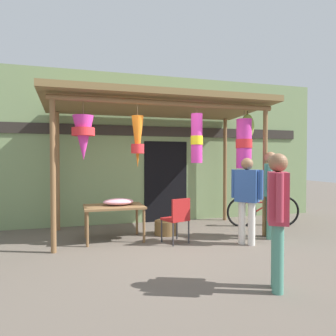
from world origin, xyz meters
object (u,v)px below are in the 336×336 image
at_px(flower_heap_on_table, 119,202).
at_px(vendor_in_orange, 247,194).
at_px(parked_bicycle, 263,211).
at_px(shopper_by_bananas, 278,210).
at_px(customer_foreground, 270,187).
at_px(folding_chair, 178,216).
at_px(display_table, 114,209).
at_px(wicker_basket_spare, 166,227).

relative_size(flower_heap_on_table, vendor_in_orange, 0.37).
xyz_separation_m(flower_heap_on_table, parked_bicycle, (3.40, 0.29, -0.38)).
xyz_separation_m(vendor_in_orange, shopper_by_bananas, (-0.72, -1.91, 0.03)).
distance_m(flower_heap_on_table, customer_foreground, 2.98).
bearing_deg(folding_chair, customer_foreground, -4.33).
xyz_separation_m(display_table, folding_chair, (1.09, -0.59, -0.09)).
xyz_separation_m(flower_heap_on_table, customer_foreground, (2.86, -0.77, 0.28)).
distance_m(parked_bicycle, shopper_by_bananas, 3.84).
height_order(flower_heap_on_table, shopper_by_bananas, shopper_by_bananas).
bearing_deg(customer_foreground, folding_chair, 175.67).
bearing_deg(folding_chair, vendor_in_orange, -19.57).
relative_size(folding_chair, wicker_basket_spare, 1.74).
relative_size(wicker_basket_spare, customer_foreground, 0.28).
bearing_deg(vendor_in_orange, parked_bicycle, 47.47).
bearing_deg(flower_heap_on_table, display_table, -161.08).
bearing_deg(flower_heap_on_table, parked_bicycle, 4.89).
bearing_deg(parked_bicycle, flower_heap_on_table, -175.11).
xyz_separation_m(parked_bicycle, shopper_by_bananas, (-1.95, -3.25, 0.61)).
height_order(flower_heap_on_table, wicker_basket_spare, flower_heap_on_table).
relative_size(customer_foreground, shopper_by_bananas, 1.05).
relative_size(vendor_in_orange, shopper_by_bananas, 0.97).
xyz_separation_m(folding_chair, vendor_in_orange, (1.19, -0.42, 0.43)).
height_order(customer_foreground, shopper_by_bananas, customer_foreground).
distance_m(flower_heap_on_table, wicker_basket_spare, 1.16).
bearing_deg(vendor_in_orange, wicker_basket_spare, 135.25).
relative_size(display_table, flower_heap_on_table, 1.91).
distance_m(display_table, folding_chair, 1.24).
distance_m(display_table, wicker_basket_spare, 1.20).
relative_size(folding_chair, shopper_by_bananas, 0.52).
distance_m(display_table, parked_bicycle, 3.53).
distance_m(flower_heap_on_table, parked_bicycle, 3.44).
relative_size(flower_heap_on_table, customer_foreground, 0.35).
bearing_deg(customer_foreground, vendor_in_orange, -157.80).
relative_size(display_table, wicker_basket_spare, 2.33).
distance_m(wicker_basket_spare, shopper_by_bananas, 3.22).
bearing_deg(parked_bicycle, vendor_in_orange, -132.53).
xyz_separation_m(display_table, flower_heap_on_table, (0.10, 0.04, 0.14)).
height_order(wicker_basket_spare, shopper_by_bananas, shopper_by_bananas).
relative_size(flower_heap_on_table, parked_bicycle, 0.34).
distance_m(folding_chair, vendor_in_orange, 1.33).
relative_size(display_table, shopper_by_bananas, 0.69).
distance_m(display_table, customer_foreground, 3.08).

